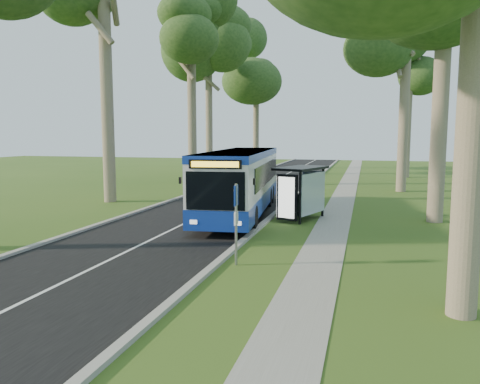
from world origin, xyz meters
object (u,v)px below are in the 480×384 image
object	(u,v)px
bus	(241,182)
car_white	(222,169)
bus_stop_sign	(236,215)
bus_shelter	(303,183)
litter_bin	(300,205)
car_silver	(228,169)

from	to	relation	value
bus	car_white	distance (m)	19.76
bus_stop_sign	bus_shelter	size ratio (longest dim) A/B	0.77
bus_stop_sign	litter_bin	world-z (taller)	bus_stop_sign
bus_stop_sign	litter_bin	bearing A→B (deg)	86.64
bus	bus_shelter	xyz separation A→B (m)	(3.23, -0.92, 0.09)
bus_stop_sign	car_white	distance (m)	28.99
bus	litter_bin	distance (m)	3.16
bus_shelter	car_white	distance (m)	21.90
car_silver	bus_shelter	bearing A→B (deg)	-54.18
car_white	car_silver	bearing A→B (deg)	78.17
bus	car_silver	bearing A→B (deg)	102.19
bus	bus_stop_sign	size ratio (longest dim) A/B	4.88
bus	car_white	size ratio (longest dim) A/B	2.44
bus_shelter	car_silver	distance (m)	25.06
litter_bin	car_white	bearing A→B (deg)	118.26
litter_bin	car_silver	xyz separation A→B (m)	(-10.05, 21.37, 0.14)
car_white	litter_bin	bearing A→B (deg)	-79.52
bus_stop_sign	car_white	world-z (taller)	bus_stop_sign
bus_shelter	car_white	xyz separation A→B (m)	(-10.02, 19.46, -0.90)
litter_bin	car_white	xyz separation A→B (m)	(-9.70, 18.05, 0.31)
bus_stop_sign	car_white	size ratio (longest dim) A/B	0.50
bus	car_silver	distance (m)	23.02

